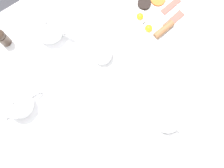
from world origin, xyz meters
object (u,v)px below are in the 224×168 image
(breakfast_plate, at_px, (156,16))
(teapot_near, at_px, (17,103))
(teacup_with_saucer_right, at_px, (167,123))
(salt_grinder, at_px, (2,37))
(fork_by_plate, at_px, (94,165))
(knife_by_plate, at_px, (216,101))
(teapot_far, at_px, (48,27))
(teacup_with_saucer_left, at_px, (102,55))

(breakfast_plate, distance_m, teapot_near, 0.64)
(teacup_with_saucer_right, bearing_deg, salt_grinder, -151.00)
(fork_by_plate, height_order, knife_by_plate, same)
(breakfast_plate, relative_size, fork_by_plate, 1.57)
(knife_by_plate, bearing_deg, salt_grinder, -139.91)
(teapot_far, height_order, knife_by_plate, teapot_far)
(knife_by_plate, bearing_deg, teapot_near, -122.65)
(teapot_near, xyz_separation_m, teapot_far, (-0.19, 0.25, 0.00))
(teapot_near, distance_m, teapot_far, 0.31)
(teacup_with_saucer_left, relative_size, teacup_with_saucer_right, 1.00)
(salt_grinder, bearing_deg, fork_by_plate, 2.82)
(teapot_far, bearing_deg, breakfast_plate, -153.11)
(teapot_near, height_order, teapot_far, same)
(breakfast_plate, bearing_deg, teapot_far, -115.23)
(teapot_near, xyz_separation_m, fork_by_plate, (0.35, 0.11, -0.05))
(teapot_far, relative_size, teacup_with_saucer_left, 1.03)
(salt_grinder, bearing_deg, teapot_far, 69.95)
(breakfast_plate, bearing_deg, teapot_near, -89.58)
(teapot_near, relative_size, fork_by_plate, 1.15)
(breakfast_plate, bearing_deg, salt_grinder, -113.70)
(breakfast_plate, relative_size, teapot_near, 1.36)
(teapot_near, bearing_deg, fork_by_plate, 104.98)
(teacup_with_saucer_right, distance_m, fork_by_plate, 0.31)
(fork_by_plate, bearing_deg, breakfast_plate, 123.67)
(salt_grinder, bearing_deg, breakfast_plate, 66.30)
(teapot_near, height_order, teacup_with_saucer_left, teapot_near)
(salt_grinder, bearing_deg, teacup_with_saucer_right, 29.00)
(breakfast_plate, relative_size, teapot_far, 1.64)
(teapot_far, distance_m, knife_by_plate, 0.71)
(teacup_with_saucer_left, height_order, salt_grinder, salt_grinder)
(teacup_with_saucer_left, bearing_deg, teapot_near, -91.86)
(teapot_far, bearing_deg, teacup_with_saucer_left, 172.49)
(teapot_far, bearing_deg, salt_grinder, 32.08)
(teapot_near, bearing_deg, teapot_far, -146.20)
(fork_by_plate, bearing_deg, teapot_near, -162.13)
(teacup_with_saucer_right, bearing_deg, fork_by_plate, -93.81)
(teapot_far, distance_m, teacup_with_saucer_left, 0.23)
(breakfast_plate, height_order, teapot_near, teapot_near)
(fork_by_plate, bearing_deg, teapot_far, 165.34)
(teapot_far, height_order, salt_grinder, teapot_far)
(teacup_with_saucer_left, xyz_separation_m, fork_by_plate, (0.34, -0.26, -0.02))
(salt_grinder, distance_m, fork_by_plate, 0.60)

